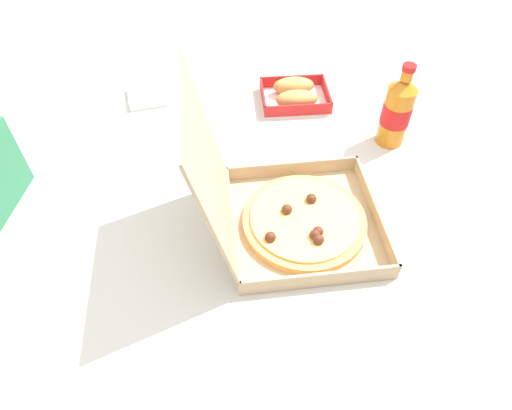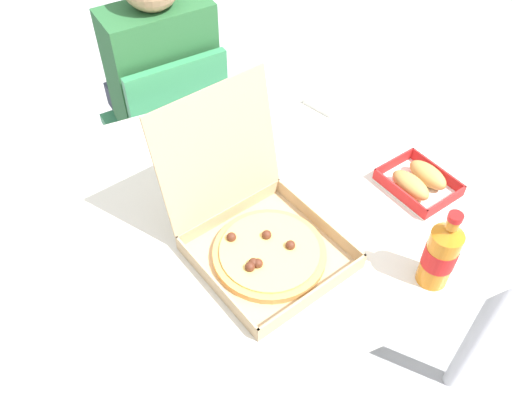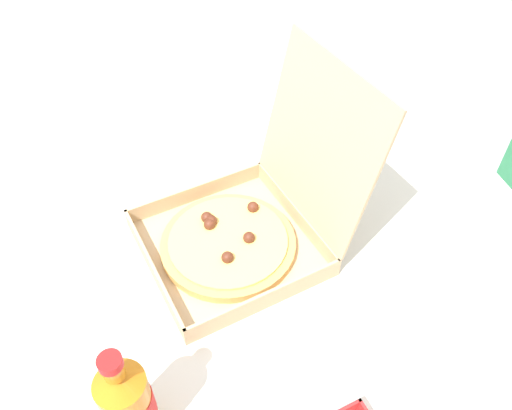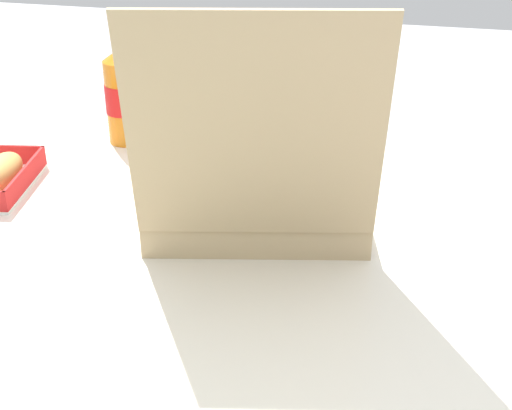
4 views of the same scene
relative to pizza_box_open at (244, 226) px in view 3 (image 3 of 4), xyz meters
name	(u,v)px [view 3 (image 3 of 4)]	position (x,y,z in m)	size (l,w,h in m)	color
ground_plane	(295,394)	(0.02, 0.15, -0.81)	(10.00, 10.00, 0.00)	#B2B2B7
dining_table	(312,258)	(0.02, 0.15, -0.13)	(1.32, 0.96, 0.76)	silver
pizza_box_open	(244,226)	(0.00, 0.00, 0.00)	(0.40, 0.46, 0.36)	tan
cola_bottle	(128,404)	(0.32, -0.25, 0.04)	(0.07, 0.07, 0.22)	orange
paper_menu	(292,99)	(-0.47, 0.25, -0.05)	(0.21, 0.15, 0.00)	white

